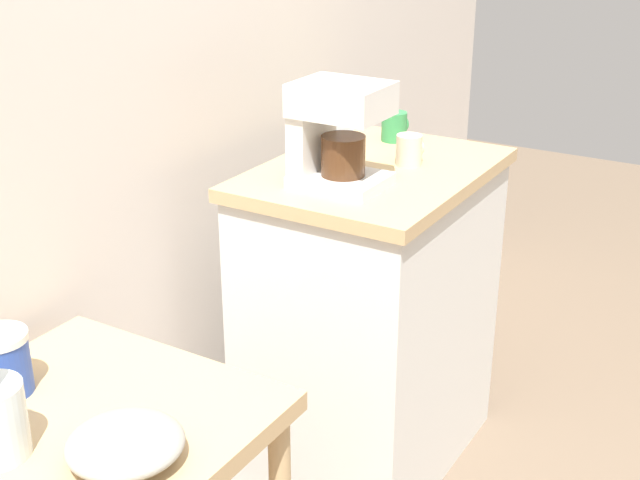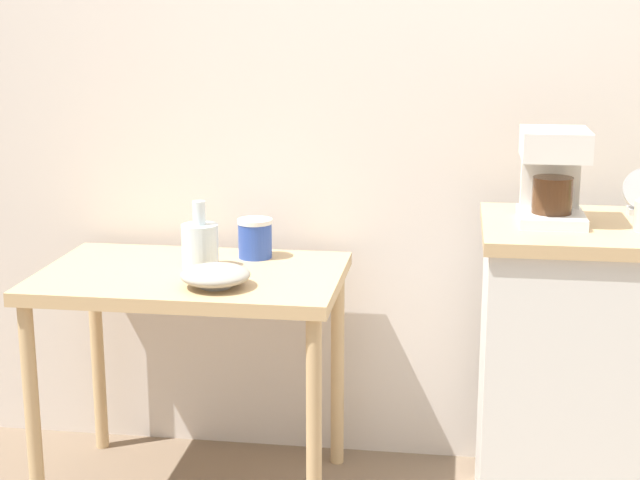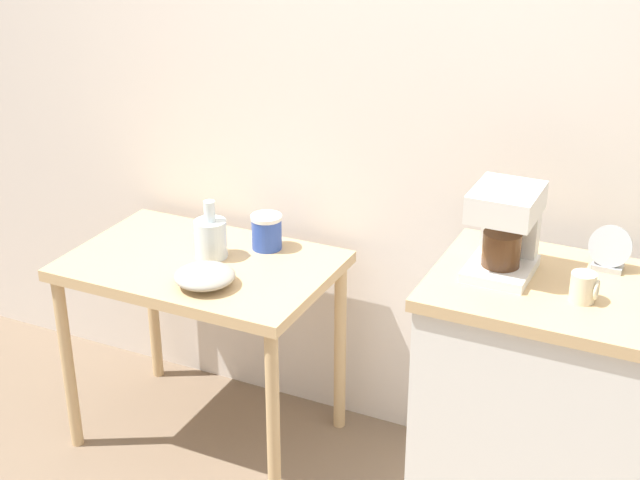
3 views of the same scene
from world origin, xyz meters
TOP-DOWN VIEW (x-y plane):
  - kitchen_counter at (0.62, 0.01)m, footprint 0.73×0.54m
  - bowl_stoneware at (-0.49, -0.11)m, footprint 0.20×0.20m
  - canister_enamel at (-0.45, 0.23)m, footprint 0.11×0.11m
  - coffee_maker at (0.44, 0.03)m, footprint 0.18×0.22m
  - mug_small_cream at (0.68, -0.06)m, footprint 0.08×0.07m
  - mug_tall_green at (0.87, 0.07)m, footprint 0.08×0.07m
  - table_clock at (0.71, 0.17)m, footprint 0.12×0.06m

SIDE VIEW (x-z plane):
  - kitchen_counter at x=0.62m, z-range 0.00..0.91m
  - bowl_stoneware at x=-0.49m, z-range 0.72..0.79m
  - canister_enamel at x=-0.45m, z-range 0.72..0.85m
  - mug_small_cream at x=0.68m, z-range 0.91..0.99m
  - mug_tall_green at x=0.87m, z-range 0.91..0.99m
  - table_clock at x=0.71m, z-range 0.90..1.03m
  - coffee_maker at x=0.44m, z-range 0.92..1.18m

